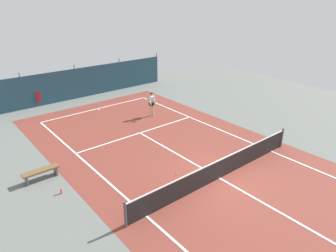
% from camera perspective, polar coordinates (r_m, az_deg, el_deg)
% --- Properties ---
extents(ground_plane, '(36.00, 36.00, 0.00)m').
position_cam_1_polar(ground_plane, '(14.37, 9.56, -9.59)').
color(ground_plane, slate).
extents(court_surface, '(11.02, 26.60, 0.01)m').
position_cam_1_polar(court_surface, '(14.37, 9.56, -9.58)').
color(court_surface, brown).
rests_on(court_surface, ground).
extents(tennis_net, '(10.12, 0.10, 1.10)m').
position_cam_1_polar(tennis_net, '(14.10, 9.70, -7.85)').
color(tennis_net, black).
rests_on(tennis_net, ground).
extents(back_fence, '(16.30, 0.98, 2.70)m').
position_cam_1_polar(back_fence, '(26.18, -17.02, 6.67)').
color(back_fence, '#1E3D4C').
rests_on(back_fence, ground).
extents(tennis_player, '(0.77, 0.71, 1.64)m').
position_cam_1_polar(tennis_player, '(20.87, -3.08, 4.38)').
color(tennis_player, '#D8AD8C').
rests_on(tennis_player, ground).
extents(tennis_ball_near_player, '(0.07, 0.07, 0.07)m').
position_cam_1_polar(tennis_ball_near_player, '(14.46, 1.62, -8.84)').
color(tennis_ball_near_player, '#CCDB33').
rests_on(tennis_ball_near_player, ground).
extents(parked_car, '(2.32, 4.35, 1.68)m').
position_cam_1_polar(parked_car, '(26.84, -23.42, 6.54)').
color(parked_car, maroon).
rests_on(parked_car, ground).
extents(courtside_bench, '(1.60, 0.40, 0.49)m').
position_cam_1_polar(courtside_bench, '(15.05, -22.67, -7.94)').
color(courtside_bench, brown).
rests_on(courtside_bench, ground).
extents(water_bottle, '(0.08, 0.08, 0.24)m').
position_cam_1_polar(water_bottle, '(13.90, -19.30, -11.38)').
color(water_bottle, '#D84C38').
rests_on(water_bottle, ground).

